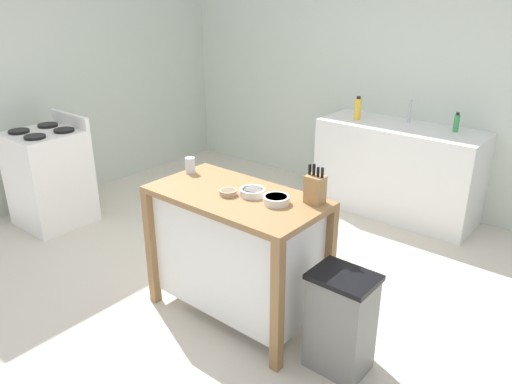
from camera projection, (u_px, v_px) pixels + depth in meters
ground_plane at (222, 292)px, 3.67m from camera, size 6.22×6.22×0.00m
wall_back at (388, 73)px, 4.95m from camera, size 5.22×0.10×2.60m
wall_left at (103, 66)px, 5.38m from camera, size 0.10×3.08×2.60m
kitchen_island at (237, 249)px, 3.26m from camera, size 1.15×0.61×0.89m
knife_block at (315, 188)px, 2.96m from camera, size 0.11×0.09×0.24m
bowl_stoneware_deep at (228, 192)px, 3.09m from camera, size 0.11×0.11×0.03m
bowl_ceramic_small at (276, 200)px, 2.97m from camera, size 0.16×0.16×0.05m
bowl_ceramic_wide at (252, 192)px, 3.08m from camera, size 0.16×0.16×0.04m
drinking_cup at (190, 165)px, 3.46m from camera, size 0.07×0.07×0.11m
trash_bin at (341, 322)px, 2.83m from camera, size 0.36×0.28×0.63m
sink_counter at (397, 170)px, 4.82m from camera, size 1.54×0.60×0.89m
sink_faucet at (410, 112)px, 4.71m from camera, size 0.02×0.02×0.22m
bottle_spray_cleaner at (358, 109)px, 4.83m from camera, size 0.06×0.06×0.23m
bottle_hand_soap at (456, 123)px, 4.42m from camera, size 0.05×0.05×0.18m
stove at (50, 177)px, 4.61m from camera, size 0.60×0.60×1.01m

